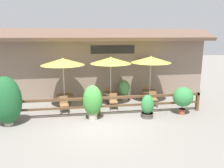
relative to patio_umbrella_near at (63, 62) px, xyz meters
name	(u,v)px	position (x,y,z in m)	size (l,w,h in m)	color
ground_plane	(101,124)	(1.71, -2.50, -2.50)	(60.00, 60.00, 0.00)	gray
building_facade	(94,64)	(1.71, 1.61, -0.34)	(14.28, 1.49, 4.23)	gray
patio_railing	(99,102)	(1.71, -1.45, -1.81)	(10.40, 0.14, 0.95)	brown
patio_umbrella_near	(63,62)	(0.00, 0.00, 0.00)	(2.24, 2.24, 2.71)	#B7B2A8
dining_table_near	(65,98)	(0.00, 0.00, -1.94)	(0.91, 0.91, 0.70)	#4C3826
chair_near_streetside	(64,104)	(0.00, -0.69, -2.04)	(0.48, 0.48, 0.83)	olive
chair_near_wallside	(67,96)	(0.08, 0.69, -2.04)	(0.46, 0.46, 0.83)	olive
patio_umbrella_middle	(111,60)	(2.53, 0.19, 0.00)	(2.24, 2.24, 2.71)	#B7B2A8
dining_table_middle	(111,95)	(2.53, 0.19, -1.94)	(0.91, 0.91, 0.70)	#4C3826
chair_middle_streetside	(113,101)	(2.56, -0.54, -2.04)	(0.44, 0.44, 0.83)	olive
chair_middle_wallside	(108,93)	(2.50, 0.93, -2.04)	(0.48, 0.48, 0.83)	olive
patio_umbrella_far	(151,60)	(4.82, 0.25, 0.00)	(2.24, 2.24, 2.71)	#B7B2A8
dining_table_far	(150,93)	(4.82, 0.25, -1.94)	(0.91, 0.91, 0.70)	#4C3826
chair_far_streetside	(153,98)	(4.79, -0.44, -2.04)	(0.46, 0.46, 0.83)	olive
chair_far_wallside	(145,92)	(4.79, 0.94, -2.04)	(0.51, 0.51, 0.83)	olive
potted_plant_corner_fern	(183,97)	(5.81, -1.84, -1.64)	(0.99, 0.89, 1.38)	#9E4C33
potted_plant_tall_tropical	(7,101)	(-2.29, -1.97, -1.39)	(1.25, 1.13, 2.18)	#B7AD99
potted_plant_entrance_palm	(147,107)	(3.96, -2.01, -1.97)	(0.60, 0.60, 1.12)	#564C47
potted_plant_broad_leaf	(93,101)	(1.38, -1.86, -1.63)	(0.89, 0.80, 1.63)	#B7AD99
potted_plant_small_flowering	(124,89)	(3.49, 1.05, -1.86)	(0.66, 0.60, 1.19)	#B7AD99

